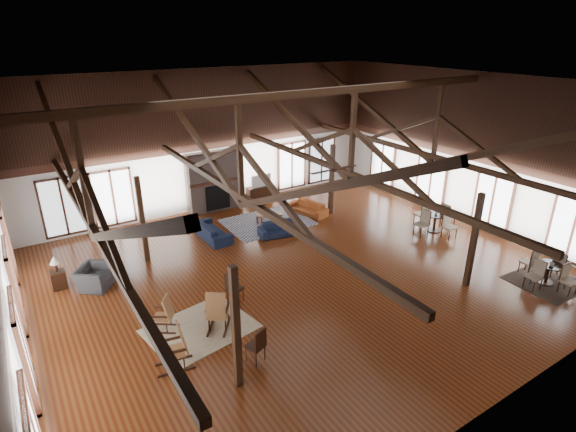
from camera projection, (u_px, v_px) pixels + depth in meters
floor at (299, 272)px, 14.89m from camera, size 16.00×16.00×0.00m
ceiling at (301, 85)px, 12.57m from camera, size 16.00×14.00×0.02m
wall_back at (208, 141)px, 19.17m from camera, size 16.00×0.02×6.00m
wall_front at (512, 289)px, 8.30m from camera, size 16.00×0.02×6.00m
wall_right at (468, 151)px, 17.71m from camera, size 0.02×14.00×6.00m
roof_truss at (300, 153)px, 13.33m from camera, size 15.60×14.07×3.14m
post_grid at (300, 230)px, 14.30m from camera, size 8.16×7.16×3.05m
fireplace at (214, 181)px, 19.57m from camera, size 2.50×0.69×2.60m
ceiling_fan at (334, 168)px, 12.92m from camera, size 1.60×1.60×0.75m
sofa_navy_front at (282, 228)px, 17.47m from camera, size 1.90×1.03×0.52m
sofa_navy_left at (212, 231)px, 17.20m from camera, size 2.09×0.87×0.60m
sofa_orange at (308, 208)px, 19.46m from camera, size 1.91×1.15×0.52m
coffee_table at (269, 214)px, 18.53m from camera, size 1.21×0.90×0.42m
vase at (267, 212)px, 18.36m from camera, size 0.24×0.24×0.20m
armchair at (95, 277)px, 13.92m from camera, size 1.37×1.39×0.68m
side_table_lamp at (58, 276)px, 13.82m from camera, size 0.43×0.43×1.09m
rocking_chair_a at (165, 315)px, 11.84m from camera, size 0.89×0.80×1.02m
rocking_chair_b at (217, 312)px, 11.81m from camera, size 0.94×1.04×1.20m
rocking_chair_c at (178, 347)px, 10.53m from camera, size 0.96×0.63×1.15m
side_chair_a at (233, 286)px, 12.97m from camera, size 0.55×0.55×0.98m
side_chair_b at (258, 343)px, 10.66m from camera, size 0.51×0.51×0.94m
cafe_table_near at (548, 270)px, 14.05m from camera, size 1.81×1.81×0.94m
cafe_table_far at (435, 219)px, 17.69m from camera, size 1.95×1.95×1.02m
cup_near at (552, 264)px, 13.85m from camera, size 0.15×0.15×0.11m
cup_far at (436, 214)px, 17.52m from camera, size 0.11×0.11×0.09m
tv_console at (260, 193)px, 21.15m from camera, size 1.23×0.46×0.62m
television at (260, 180)px, 20.95m from camera, size 1.02×0.16×0.59m
rug_tan at (200, 328)px, 12.06m from camera, size 2.98×2.51×0.01m
rug_navy at (267, 222)px, 18.70m from camera, size 3.50×2.66×0.01m
rug_dark at (546, 282)px, 14.28m from camera, size 2.18×2.00×0.01m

